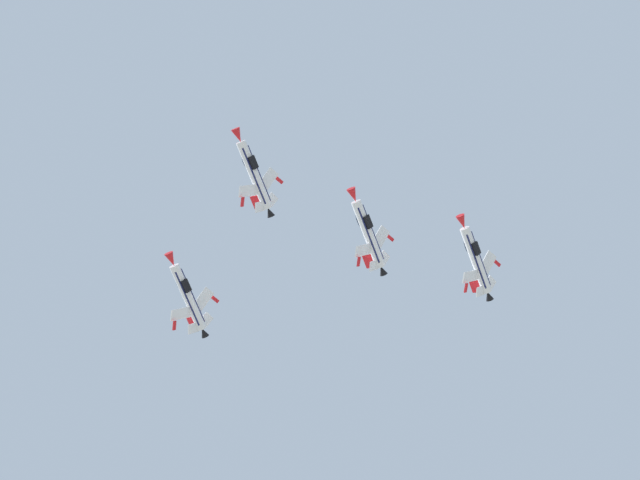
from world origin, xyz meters
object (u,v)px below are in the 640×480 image
(fighter_jet_lead, at_px, (254,174))
(fighter_jet_left_outer, at_px, (475,259))
(fighter_jet_left_wing, at_px, (368,233))
(fighter_jet_right_wing, at_px, (187,296))

(fighter_jet_lead, distance_m, fighter_jet_left_outer, 40.00)
(fighter_jet_left_wing, xyz_separation_m, fighter_jet_left_outer, (18.47, -4.09, 0.91))
(fighter_jet_right_wing, bearing_deg, fighter_jet_lead, 140.20)
(fighter_jet_right_wing, xyz_separation_m, fighter_jet_left_outer, (40.56, -27.56, 1.77))
(fighter_jet_left_wing, height_order, fighter_jet_right_wing, fighter_jet_left_wing)
(fighter_jet_lead, relative_size, fighter_jet_right_wing, 1.00)
(fighter_jet_right_wing, distance_m, fighter_jet_left_outer, 49.07)
(fighter_jet_left_wing, xyz_separation_m, fighter_jet_right_wing, (-22.09, 23.48, -0.86))
(fighter_jet_lead, bearing_deg, fighter_jet_left_wing, -132.19)
(fighter_jet_left_wing, bearing_deg, fighter_jet_right_wing, 1.46)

